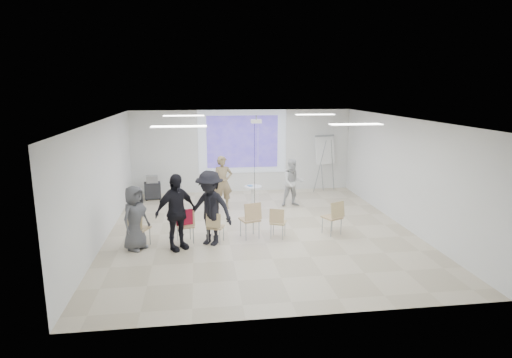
{
  "coord_description": "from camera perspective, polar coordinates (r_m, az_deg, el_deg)",
  "views": [
    {
      "loc": [
        -1.59,
        -10.94,
        3.82
      ],
      "look_at": [
        0.0,
        0.8,
        1.25
      ],
      "focal_mm": 30.0,
      "sensor_mm": 36.0,
      "label": 1
    }
  ],
  "objects": [
    {
      "name": "laptop",
      "position": [
        10.75,
        -5.4,
        -6.21
      ],
      "size": [
        0.35,
        0.3,
        0.02
      ],
      "primitive_type": "imported",
      "rotation": [
        0.0,
        0.0,
        2.78
      ],
      "color": "black",
      "rests_on": "chair_left_inner"
    },
    {
      "name": "chair_left_mid",
      "position": [
        10.73,
        -9.35,
        -5.91
      ],
      "size": [
        0.5,
        0.52,
        0.86
      ],
      "rotation": [
        0.0,
        0.0,
        0.26
      ],
      "color": "tan",
      "rests_on": "floor"
    },
    {
      "name": "fluor_panel_nw",
      "position": [
        12.97,
        -9.61,
        8.32
      ],
      "size": [
        1.2,
        0.3,
        0.02
      ],
      "primitive_type": "cube",
      "color": "white",
      "rests_on": "ceiling"
    },
    {
      "name": "pedestal_table",
      "position": [
        13.82,
        -0.4,
        -2.14
      ],
      "size": [
        0.72,
        0.72,
        0.7
      ],
      "rotation": [
        0.0,
        0.0,
        0.34
      ],
      "color": "silver",
      "rests_on": "floor"
    },
    {
      "name": "red_jacket",
      "position": [
        10.53,
        -9.52,
        -5.06
      ],
      "size": [
        0.4,
        0.19,
        0.37
      ],
      "primitive_type": "cube",
      "rotation": [
        0.0,
        0.0,
        0.26
      ],
      "color": "maroon",
      "rests_on": "chair_left_mid"
    },
    {
      "name": "audience_left",
      "position": [
        10.24,
        -10.65,
        -3.64
      ],
      "size": [
        1.43,
        1.3,
        2.11
      ],
      "primitive_type": "imported",
      "rotation": [
        0.0,
        0.0,
        0.6
      ],
      "color": "black",
      "rests_on": "floor"
    },
    {
      "name": "floor",
      "position": [
        11.71,
        0.53,
        -7.06
      ],
      "size": [
        8.0,
        9.0,
        0.1
      ],
      "primitive_type": "cube",
      "color": "beige",
      "rests_on": "ground"
    },
    {
      "name": "projection_image",
      "position": [
        15.61,
        -1.81,
        4.99
      ],
      "size": [
        2.6,
        0.01,
        1.9
      ],
      "primitive_type": "cube",
      "color": "#4130A6",
      "rests_on": "wall_back"
    },
    {
      "name": "projection_halo",
      "position": [
        15.63,
        -1.82,
        5.0
      ],
      "size": [
        3.2,
        0.01,
        2.3
      ],
      "primitive_type": "cube",
      "color": "silver",
      "rests_on": "wall_back"
    },
    {
      "name": "fluor_panel_se",
      "position": [
        10.13,
        13.17,
        7.11
      ],
      "size": [
        1.2,
        0.3,
        0.02
      ],
      "primitive_type": "cube",
      "color": "white",
      "rests_on": "ceiling"
    },
    {
      "name": "chair_left_inner",
      "position": [
        10.65,
        -5.51,
        -6.14
      ],
      "size": [
        0.49,
        0.51,
        0.8
      ],
      "rotation": [
        0.0,
        0.0,
        -0.36
      ],
      "color": "tan",
      "rests_on": "floor"
    },
    {
      "name": "wall_back",
      "position": [
        15.74,
        -1.83,
        3.76
      ],
      "size": [
        8.0,
        0.1,
        3.0
      ],
      "primitive_type": "cube",
      "color": "silver",
      "rests_on": "floor"
    },
    {
      "name": "ceiling_projector",
      "position": [
        12.59,
        0.03,
        7.09
      ],
      "size": [
        0.3,
        0.25,
        3.0
      ],
      "color": "white",
      "rests_on": "ceiling"
    },
    {
      "name": "audience_outer",
      "position": [
        10.52,
        -15.85,
        -4.52
      ],
      "size": [
        0.95,
        1.02,
        1.74
      ],
      "primitive_type": "imported",
      "rotation": [
        0.0,
        0.0,
        0.95
      ],
      "color": "#55565A",
      "rests_on": "floor"
    },
    {
      "name": "chair_right_inner",
      "position": [
        10.95,
        2.89,
        -5.55
      ],
      "size": [
        0.5,
        0.52,
        0.81
      ],
      "rotation": [
        0.0,
        0.0,
        -0.39
      ],
      "color": "tan",
      "rests_on": "floor"
    },
    {
      "name": "fluor_panel_ne",
      "position": [
        13.45,
        7.87,
        8.51
      ],
      "size": [
        1.2,
        0.3,
        0.02
      ],
      "primitive_type": "cube",
      "color": "white",
      "rests_on": "ceiling"
    },
    {
      "name": "audience_mid",
      "position": [
        10.44,
        -6.18,
        -3.22
      ],
      "size": [
        1.54,
        1.34,
        2.1
      ],
      "primitive_type": "imported",
      "rotation": [
        0.0,
        0.0,
        -0.55
      ],
      "color": "black",
      "rests_on": "floor"
    },
    {
      "name": "controller_left",
      "position": [
        13.71,
        -3.79,
        1.48
      ],
      "size": [
        0.05,
        0.12,
        0.04
      ],
      "primitive_type": "cube",
      "rotation": [
        0.0,
        0.0,
        0.11
      ],
      "color": "white",
      "rests_on": "player_left"
    },
    {
      "name": "av_cart",
      "position": [
        15.18,
        -13.64,
        -1.21
      ],
      "size": [
        0.6,
        0.51,
        0.82
      ],
      "rotation": [
        0.0,
        0.0,
        0.14
      ],
      "color": "black",
      "rests_on": "floor"
    },
    {
      "name": "player_right",
      "position": [
        13.85,
        4.96,
        -0.17
      ],
      "size": [
        0.85,
        0.69,
        1.71
      ],
      "primitive_type": "imported",
      "rotation": [
        0.0,
        0.0,
        0.04
      ],
      "color": "silver",
      "rests_on": "floor"
    },
    {
      "name": "flipchart_easel",
      "position": [
        15.87,
        9.16,
        3.84
      ],
      "size": [
        0.88,
        0.69,
        2.09
      ],
      "rotation": [
        0.0,
        0.0,
        0.27
      ],
      "color": "gray",
      "rests_on": "floor"
    },
    {
      "name": "controller_right",
      "position": [
        13.99,
        4.04,
        1.21
      ],
      "size": [
        0.04,
        0.11,
        0.04
      ],
      "primitive_type": "cube",
      "rotation": [
        0.0,
        0.0,
        0.04
      ],
      "color": "white",
      "rests_on": "player_right"
    },
    {
      "name": "wall_right",
      "position": [
        12.52,
        19.22,
        0.87
      ],
      "size": [
        0.1,
        9.0,
        3.0
      ],
      "primitive_type": "cube",
      "color": "silver",
      "rests_on": "floor"
    },
    {
      "name": "chair_center",
      "position": [
        10.9,
        -0.68,
        -5.1
      ],
      "size": [
        0.57,
        0.59,
        0.96
      ],
      "rotation": [
        0.0,
        0.0,
        0.29
      ],
      "color": "tan",
      "rests_on": "floor"
    },
    {
      "name": "chair_right_far",
      "position": [
        11.36,
        10.38,
        -4.74
      ],
      "size": [
        0.58,
        0.6,
        0.92
      ],
      "rotation": [
        0.0,
        0.0,
        0.42
      ],
      "color": "tan",
      "rests_on": "floor"
    },
    {
      "name": "fluor_panel_sw",
      "position": [
        9.48,
        -10.24,
        6.91
      ],
      "size": [
        1.2,
        0.3,
        0.02
      ],
      "primitive_type": "cube",
      "color": "white",
      "rests_on": "ceiling"
    },
    {
      "name": "ceiling",
      "position": [
        11.08,
        0.56,
        8.26
      ],
      "size": [
        8.0,
        9.0,
        0.1
      ],
      "primitive_type": "cube",
      "color": "white",
      "rests_on": "wall_back"
    },
    {
      "name": "player_left",
      "position": [
        13.52,
        -4.46,
        -0.01
      ],
      "size": [
        0.75,
        0.55,
        1.92
      ],
      "primitive_type": "imported",
      "rotation": [
        0.0,
        0.0,
        0.11
      ],
      "color": "#8E7857",
      "rests_on": "floor"
    },
    {
      "name": "chair_far_left",
      "position": [
        10.71,
        -15.5,
        -6.11
      ],
      "size": [
        0.57,
        0.58,
        0.9
      ],
      "rotation": [
        0.0,
        0.0,
        -0.43
      ],
      "color": "tan",
      "rests_on": "floor"
    },
    {
      "name": "wall_left",
      "position": [
        11.45,
        -19.95,
        -0.19
      ],
      "size": [
        0.1,
        9.0,
        3.0
      ],
      "primitive_type": "cube",
      "color": "silver",
      "rests_on": "floor"
    }
  ]
}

